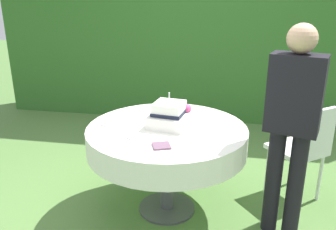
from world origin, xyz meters
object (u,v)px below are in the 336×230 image
wedding_cake (170,115)px  garden_chair (304,145)px  serving_plate_right (231,126)px  napkin_stack (161,146)px  cake_table (167,139)px  serving_plate_near (155,111)px  serving_plate_left (135,137)px  standing_person (292,121)px  serving_plate_far (108,124)px

wedding_cake → garden_chair: (1.12, 0.32, -0.31)m
serving_plate_right → napkin_stack: 0.68m
cake_table → serving_plate_near: 0.43m
serving_plate_right → serving_plate_left: bearing=-153.3°
serving_plate_left → standing_person: standing_person is taller
serving_plate_left → standing_person: 1.13m
serving_plate_near → serving_plate_right: size_ratio=0.95×
napkin_stack → standing_person: 0.94m
serving_plate_far → serving_plate_left: (0.29, -0.23, 0.00)m
serving_plate_far → serving_plate_left: bearing=-38.6°
wedding_cake → garden_chair: bearing=15.9°
serving_plate_right → serving_plate_far: bearing=-172.9°
wedding_cake → serving_plate_left: 0.36m
serving_plate_right → serving_plate_near: bearing=158.4°
serving_plate_near → serving_plate_far: same height
napkin_stack → serving_plate_right: bearing=45.1°
garden_chair → standing_person: bearing=-113.9°
garden_chair → serving_plate_left: bearing=-156.0°
cake_table → serving_plate_near: bearing=115.0°
serving_plate_far → serving_plate_left: same height
garden_chair → cake_table: bearing=-163.1°
serving_plate_far → standing_person: size_ratio=0.08×
cake_table → standing_person: size_ratio=0.81×
serving_plate_right → napkin_stack: size_ratio=0.88×
serving_plate_near → napkin_stack: same height
garden_chair → serving_plate_far: bearing=-167.3°
wedding_cake → serving_plate_near: (-0.19, 0.35, -0.09)m
serving_plate_far → serving_plate_right: 1.00m
serving_plate_left → serving_plate_right: bearing=26.7°
cake_table → napkin_stack: napkin_stack is taller
wedding_cake → serving_plate_near: size_ratio=3.30×
wedding_cake → garden_chair: size_ratio=0.38×
napkin_stack → standing_person: standing_person is taller
serving_plate_far → serving_plate_right: (0.99, 0.12, 0.00)m
cake_table → serving_plate_left: size_ratio=11.45×
napkin_stack → garden_chair: garden_chair is taller
cake_table → serving_plate_left: serving_plate_left is taller
serving_plate_left → napkin_stack: bearing=-29.1°
wedding_cake → garden_chair: 1.21m
serving_plate_left → serving_plate_right: size_ratio=1.04×
serving_plate_near → napkin_stack: (0.20, -0.75, 0.00)m
cake_table → wedding_cake: bearing=56.6°
serving_plate_near → standing_person: 1.22m
serving_plate_left → serving_plate_right: 0.79m
serving_plate_near → garden_chair: (1.31, -0.03, -0.23)m
wedding_cake → standing_person: 0.92m
serving_plate_far → wedding_cake: bearing=5.2°
serving_plate_left → serving_plate_near: bearing=88.0°
standing_person → cake_table: bearing=171.1°
serving_plate_right → napkin_stack: (-0.48, -0.48, 0.00)m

